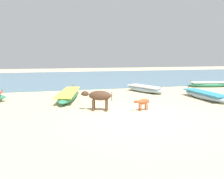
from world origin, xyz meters
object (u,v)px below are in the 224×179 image
at_px(fishing_boat_4, 210,84).
at_px(fishing_boat_5, 204,95).
at_px(cow_adult_dark, 99,96).
at_px(calf_near_rust, 143,102).
at_px(fishing_boat_2, 145,89).
at_px(fishing_boat_0, 69,95).

distance_m(fishing_boat_4, fishing_boat_5, 6.11).
height_order(cow_adult_dark, calf_near_rust, cow_adult_dark).
distance_m(fishing_boat_2, calf_near_rust, 5.63).
bearing_deg(cow_adult_dark, fishing_boat_5, -148.76).
relative_size(fishing_boat_0, fishing_boat_5, 1.34).
bearing_deg(fishing_boat_4, fishing_boat_0, 21.71).
distance_m(fishing_boat_0, fishing_boat_5, 8.59).
bearing_deg(fishing_boat_5, fishing_boat_2, 36.79).
bearing_deg(fishing_boat_5, calf_near_rust, 108.80).
bearing_deg(fishing_boat_0, fishing_boat_4, -66.89).
distance_m(fishing_boat_2, cow_adult_dark, 6.41).
relative_size(fishing_boat_2, fishing_boat_4, 0.85).
xyz_separation_m(fishing_boat_4, calf_near_rust, (-8.92, -6.45, 0.18)).
relative_size(fishing_boat_0, calf_near_rust, 5.50).
height_order(fishing_boat_0, calf_near_rust, fishing_boat_0).
distance_m(fishing_boat_0, calf_near_rust, 5.20).
relative_size(fishing_boat_4, cow_adult_dark, 2.59).
height_order(fishing_boat_4, fishing_boat_5, fishing_boat_5).
xyz_separation_m(fishing_boat_2, cow_adult_dark, (-4.37, -4.67, 0.47)).
height_order(fishing_boat_0, fishing_boat_5, fishing_boat_0).
bearing_deg(fishing_boat_5, fishing_boat_4, -43.06).
xyz_separation_m(fishing_boat_0, fishing_boat_2, (5.69, 1.26, -0.00)).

